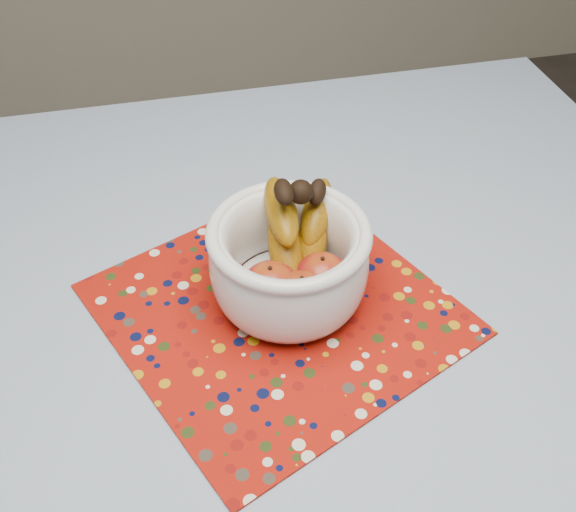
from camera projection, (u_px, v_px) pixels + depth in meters
The scene contains 4 objects.
table at pixel (283, 411), 0.85m from camera, with size 1.20×1.20×0.75m.
tablecloth at pixel (283, 371), 0.80m from camera, with size 1.32×1.32×0.01m, color slate.
placemat at pixel (277, 309), 0.86m from camera, with size 0.39×0.39×0.00m, color #921008.
fruit_bowl at pixel (294, 254), 0.83m from camera, with size 0.21×0.22×0.17m.
Camera 1 is at (-0.10, -0.48, 1.40)m, focal length 42.00 mm.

